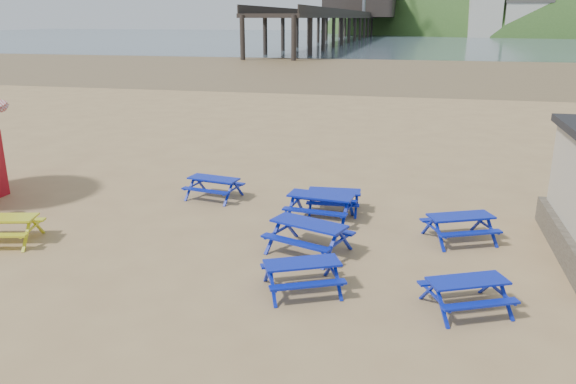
# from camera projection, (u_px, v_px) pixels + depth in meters

# --- Properties ---
(ground) EXTENTS (400.00, 400.00, 0.00)m
(ground) POSITION_uv_depth(u_px,v_px,m) (282.00, 246.00, 14.65)
(ground) COLOR tan
(ground) RESTS_ON ground
(wet_sand) EXTENTS (400.00, 400.00, 0.00)m
(wet_sand) POSITION_uv_depth(u_px,v_px,m) (394.00, 69.00, 65.79)
(wet_sand) COLOR brown
(wet_sand) RESTS_ON ground
(sea) EXTENTS (400.00, 400.00, 0.00)m
(sea) POSITION_uv_depth(u_px,v_px,m) (413.00, 37.00, 172.71)
(sea) COLOR #445561
(sea) RESTS_ON ground
(picnic_table_blue_a) EXTENTS (1.85, 1.59, 0.69)m
(picnic_table_blue_a) POSITION_uv_depth(u_px,v_px,m) (214.00, 188.00, 18.42)
(picnic_table_blue_a) COLOR #0002AB
(picnic_table_blue_a) RESTS_ON ground
(picnic_table_blue_b) EXTENTS (1.66, 1.38, 0.66)m
(picnic_table_blue_b) POSITION_uv_depth(u_px,v_px,m) (334.00, 201.00, 17.19)
(picnic_table_blue_b) COLOR #0002AB
(picnic_table_blue_b) RESTS_ON ground
(picnic_table_blue_c) EXTENTS (2.11, 1.94, 0.71)m
(picnic_table_blue_c) POSITION_uv_depth(u_px,v_px,m) (460.00, 228.00, 14.89)
(picnic_table_blue_c) COLOR #0002AB
(picnic_table_blue_c) RESTS_ON ground
(picnic_table_blue_d) EXTENTS (2.30, 2.08, 0.80)m
(picnic_table_blue_d) POSITION_uv_depth(u_px,v_px,m) (309.00, 237.00, 14.14)
(picnic_table_blue_d) COLOR #0002AB
(picnic_table_blue_d) RESTS_ON ground
(picnic_table_blue_e) EXTENTS (2.03, 1.88, 0.68)m
(picnic_table_blue_e) POSITION_uv_depth(u_px,v_px,m) (302.00, 276.00, 12.13)
(picnic_table_blue_e) COLOR #0002AB
(picnic_table_blue_e) RESTS_ON ground
(picnic_table_blue_f) EXTENTS (1.99, 1.84, 0.67)m
(picnic_table_blue_f) POSITION_uv_depth(u_px,v_px,m) (466.00, 295.00, 11.34)
(picnic_table_blue_f) COLOR #0002AB
(picnic_table_blue_f) RESTS_ON ground
(picnic_table_yellow) EXTENTS (2.00, 1.76, 0.72)m
(picnic_table_yellow) POSITION_uv_depth(u_px,v_px,m) (4.00, 230.00, 14.74)
(picnic_table_yellow) COLOR #BEB70A
(picnic_table_yellow) RESTS_ON ground
(pier) EXTENTS (24.00, 220.00, 39.29)m
(pier) POSITION_uv_depth(u_px,v_px,m) (359.00, 19.00, 182.67)
(pier) COLOR black
(pier) RESTS_ON ground
(picnic_table_blue_g) EXTENTS (2.02, 1.70, 0.78)m
(picnic_table_blue_g) POSITION_uv_depth(u_px,v_px,m) (321.00, 208.00, 16.38)
(picnic_table_blue_g) COLOR #0002AB
(picnic_table_blue_g) RESTS_ON ground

